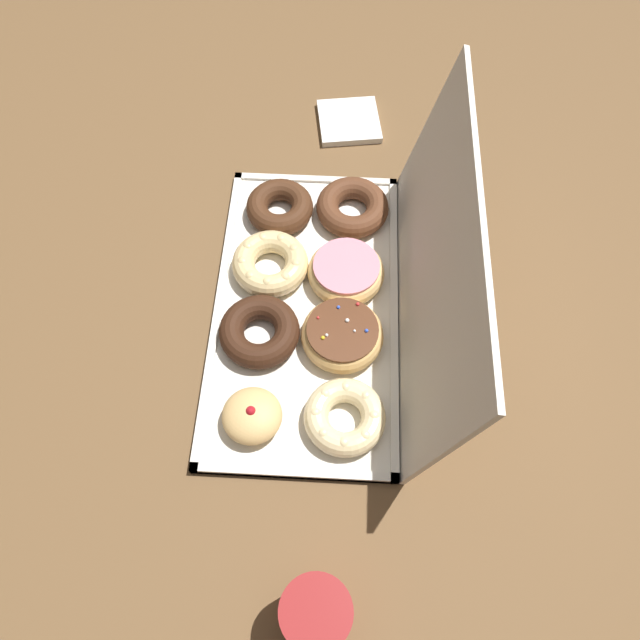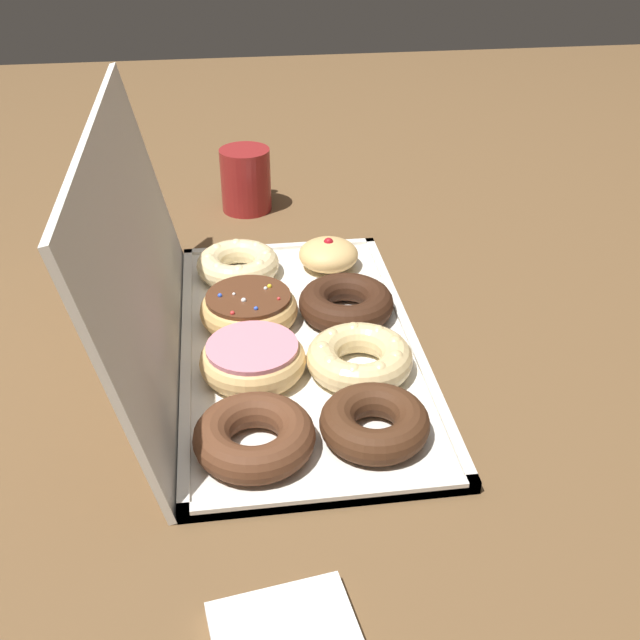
{
  "view_description": "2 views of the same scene",
  "coord_description": "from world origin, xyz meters",
  "px_view_note": "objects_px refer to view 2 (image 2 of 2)",
  "views": [
    {
      "loc": [
        0.47,
        0.05,
        0.83
      ],
      "look_at": [
        0.05,
        0.02,
        0.06
      ],
      "focal_mm": 34.14,
      "sensor_mm": 36.0,
      "label": 1
    },
    {
      "loc": [
        -0.76,
        0.08,
        0.52
      ],
      "look_at": [
        0.0,
        -0.03,
        0.04
      ],
      "focal_mm": 42.98,
      "sensor_mm": 36.0,
      "label": 2
    }
  ],
  "objects_px": {
    "chocolate_cake_ring_donut_0": "(374,423)",
    "cruller_donut_1": "(360,357)",
    "chocolate_cake_ring_donut_4": "(254,436)",
    "coffee_mug": "(246,178)",
    "pink_frosted_donut_5": "(253,359)",
    "donut_box": "(300,346)",
    "chocolate_cake_ring_donut_2": "(346,303)",
    "sprinkle_donut_6": "(249,308)",
    "jelly_filled_donut_3": "(328,254)",
    "cruller_donut_7": "(238,264)"
  },
  "relations": [
    {
      "from": "chocolate_cake_ring_donut_0",
      "to": "cruller_donut_1",
      "type": "relative_size",
      "value": 0.92
    },
    {
      "from": "chocolate_cake_ring_donut_4",
      "to": "coffee_mug",
      "type": "bearing_deg",
      "value": -2.42
    },
    {
      "from": "pink_frosted_donut_5",
      "to": "coffee_mug",
      "type": "relative_size",
      "value": 1.16
    },
    {
      "from": "chocolate_cake_ring_donut_0",
      "to": "donut_box",
      "type": "bearing_deg",
      "value": 17.15
    },
    {
      "from": "donut_box",
      "to": "chocolate_cake_ring_donut_2",
      "type": "distance_m",
      "value": 0.09
    },
    {
      "from": "chocolate_cake_ring_donut_4",
      "to": "pink_frosted_donut_5",
      "type": "distance_m",
      "value": 0.13
    },
    {
      "from": "chocolate_cake_ring_donut_2",
      "to": "sprinkle_donut_6",
      "type": "xyz_separation_m",
      "value": [
        0.0,
        0.12,
        0.0
      ]
    },
    {
      "from": "donut_box",
      "to": "chocolate_cake_ring_donut_0",
      "type": "bearing_deg",
      "value": -162.85
    },
    {
      "from": "donut_box",
      "to": "coffee_mug",
      "type": "distance_m",
      "value": 0.44
    },
    {
      "from": "chocolate_cake_ring_donut_0",
      "to": "chocolate_cake_ring_donut_2",
      "type": "height_order",
      "value": "chocolate_cake_ring_donut_2"
    },
    {
      "from": "donut_box",
      "to": "pink_frosted_donut_5",
      "type": "distance_m",
      "value": 0.09
    },
    {
      "from": "pink_frosted_donut_5",
      "to": "sprinkle_donut_6",
      "type": "xyz_separation_m",
      "value": [
        0.11,
        -0.0,
        0.0
      ]
    },
    {
      "from": "donut_box",
      "to": "cruller_donut_1",
      "type": "xyz_separation_m",
      "value": [
        -0.07,
        -0.06,
        0.02
      ]
    },
    {
      "from": "donut_box",
      "to": "jelly_filled_donut_3",
      "type": "height_order",
      "value": "jelly_filled_donut_3"
    },
    {
      "from": "chocolate_cake_ring_donut_0",
      "to": "pink_frosted_donut_5",
      "type": "xyz_separation_m",
      "value": [
        0.12,
        0.11,
        0.0
      ]
    },
    {
      "from": "coffee_mug",
      "to": "sprinkle_donut_6",
      "type": "bearing_deg",
      "value": 177.34
    },
    {
      "from": "cruller_donut_7",
      "to": "jelly_filled_donut_3",
      "type": "bearing_deg",
      "value": -87.33
    },
    {
      "from": "cruller_donut_7",
      "to": "coffee_mug",
      "type": "xyz_separation_m",
      "value": [
        0.25,
        -0.03,
        0.03
      ]
    },
    {
      "from": "donut_box",
      "to": "chocolate_cake_ring_donut_0",
      "type": "height_order",
      "value": "chocolate_cake_ring_donut_0"
    },
    {
      "from": "donut_box",
      "to": "chocolate_cake_ring_donut_2",
      "type": "xyz_separation_m",
      "value": [
        0.06,
        -0.07,
        0.02
      ]
    },
    {
      "from": "chocolate_cake_ring_donut_0",
      "to": "pink_frosted_donut_5",
      "type": "height_order",
      "value": "pink_frosted_donut_5"
    },
    {
      "from": "chocolate_cake_ring_donut_0",
      "to": "jelly_filled_donut_3",
      "type": "distance_m",
      "value": 0.37
    },
    {
      "from": "chocolate_cake_ring_donut_2",
      "to": "pink_frosted_donut_5",
      "type": "bearing_deg",
      "value": 131.59
    },
    {
      "from": "chocolate_cake_ring_donut_2",
      "to": "jelly_filled_donut_3",
      "type": "height_order",
      "value": "jelly_filled_donut_3"
    },
    {
      "from": "jelly_filled_donut_3",
      "to": "coffee_mug",
      "type": "distance_m",
      "value": 0.27
    },
    {
      "from": "sprinkle_donut_6",
      "to": "cruller_donut_7",
      "type": "height_order",
      "value": "sprinkle_donut_6"
    },
    {
      "from": "sprinkle_donut_6",
      "to": "cruller_donut_7",
      "type": "relative_size",
      "value": 1.07
    },
    {
      "from": "sprinkle_donut_6",
      "to": "jelly_filled_donut_3",
      "type": "bearing_deg",
      "value": -42.21
    },
    {
      "from": "chocolate_cake_ring_donut_2",
      "to": "cruller_donut_7",
      "type": "relative_size",
      "value": 1.06
    },
    {
      "from": "chocolate_cake_ring_donut_2",
      "to": "donut_box",
      "type": "bearing_deg",
      "value": 130.22
    },
    {
      "from": "jelly_filled_donut_3",
      "to": "cruller_donut_7",
      "type": "relative_size",
      "value": 0.73
    },
    {
      "from": "chocolate_cake_ring_donut_0",
      "to": "cruller_donut_7",
      "type": "xyz_separation_m",
      "value": [
        0.36,
        0.12,
        0.0
      ]
    },
    {
      "from": "chocolate_cake_ring_donut_0",
      "to": "chocolate_cake_ring_donut_2",
      "type": "relative_size",
      "value": 0.93
    },
    {
      "from": "pink_frosted_donut_5",
      "to": "coffee_mug",
      "type": "distance_m",
      "value": 0.49
    },
    {
      "from": "donut_box",
      "to": "sprinkle_donut_6",
      "type": "bearing_deg",
      "value": 45.87
    },
    {
      "from": "cruller_donut_1",
      "to": "sprinkle_donut_6",
      "type": "xyz_separation_m",
      "value": [
        0.12,
        0.12,
        0.0
      ]
    },
    {
      "from": "cruller_donut_1",
      "to": "chocolate_cake_ring_donut_4",
      "type": "distance_m",
      "value": 0.17
    },
    {
      "from": "pink_frosted_donut_5",
      "to": "cruller_donut_7",
      "type": "distance_m",
      "value": 0.24
    },
    {
      "from": "cruller_donut_1",
      "to": "pink_frosted_donut_5",
      "type": "relative_size",
      "value": 1.01
    },
    {
      "from": "chocolate_cake_ring_donut_0",
      "to": "jelly_filled_donut_3",
      "type": "relative_size",
      "value": 1.34
    },
    {
      "from": "cruller_donut_1",
      "to": "chocolate_cake_ring_donut_4",
      "type": "xyz_separation_m",
      "value": [
        -0.12,
        0.13,
        -0.0
      ]
    },
    {
      "from": "jelly_filled_donut_3",
      "to": "chocolate_cake_ring_donut_4",
      "type": "xyz_separation_m",
      "value": [
        -0.37,
        0.13,
        -0.0
      ]
    },
    {
      "from": "sprinkle_donut_6",
      "to": "cruller_donut_7",
      "type": "distance_m",
      "value": 0.13
    },
    {
      "from": "chocolate_cake_ring_donut_2",
      "to": "pink_frosted_donut_5",
      "type": "xyz_separation_m",
      "value": [
        -0.11,
        0.12,
        0.0
      ]
    },
    {
      "from": "chocolate_cake_ring_donut_2",
      "to": "cruller_donut_7",
      "type": "height_order",
      "value": "chocolate_cake_ring_donut_2"
    },
    {
      "from": "cruller_donut_1",
      "to": "cruller_donut_7",
      "type": "relative_size",
      "value": 1.06
    },
    {
      "from": "chocolate_cake_ring_donut_2",
      "to": "chocolate_cake_ring_donut_4",
      "type": "xyz_separation_m",
      "value": [
        -0.24,
        0.13,
        -0.0
      ]
    },
    {
      "from": "donut_box",
      "to": "jelly_filled_donut_3",
      "type": "xyz_separation_m",
      "value": [
        0.19,
        -0.06,
        0.03
      ]
    },
    {
      "from": "chocolate_cake_ring_donut_4",
      "to": "cruller_donut_1",
      "type": "bearing_deg",
      "value": -46.82
    },
    {
      "from": "cruller_donut_1",
      "to": "pink_frosted_donut_5",
      "type": "xyz_separation_m",
      "value": [
        0.01,
        0.12,
        0.0
      ]
    }
  ]
}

